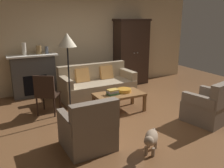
# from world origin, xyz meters

# --- Properties ---
(ground_plane) EXTENTS (9.60, 9.60, 0.00)m
(ground_plane) POSITION_xyz_m (0.00, 0.00, 0.00)
(ground_plane) COLOR brown
(back_wall) EXTENTS (7.20, 0.10, 2.80)m
(back_wall) POSITION_xyz_m (0.00, 2.55, 1.40)
(back_wall) COLOR beige
(back_wall) RESTS_ON ground
(fireplace) EXTENTS (1.26, 0.48, 1.12)m
(fireplace) POSITION_xyz_m (-1.55, 2.30, 0.57)
(fireplace) COLOR #4C4947
(fireplace) RESTS_ON ground
(armoire) EXTENTS (1.06, 0.57, 2.00)m
(armoire) POSITION_xyz_m (1.40, 2.22, 1.00)
(armoire) COLOR black
(armoire) RESTS_ON ground
(couch) EXTENTS (1.95, 0.92, 0.86)m
(couch) POSITION_xyz_m (-0.11, 1.43, 0.32)
(couch) COLOR tan
(couch) RESTS_ON ground
(coffee_table) EXTENTS (1.10, 0.60, 0.42)m
(coffee_table) POSITION_xyz_m (-0.05, 0.31, 0.37)
(coffee_table) COLOR olive
(coffee_table) RESTS_ON ground
(fruit_bowl) EXTENTS (0.32, 0.32, 0.08)m
(fruit_bowl) POSITION_xyz_m (0.10, 0.36, 0.46)
(fruit_bowl) COLOR orange
(fruit_bowl) RESTS_ON coffee_table
(book_stack) EXTENTS (0.27, 0.19, 0.12)m
(book_stack) POSITION_xyz_m (-0.21, 0.31, 0.48)
(book_stack) COLOR #427A4C
(book_stack) RESTS_ON coffee_table
(mantel_vase_cream) EXTENTS (0.10, 0.10, 0.31)m
(mantel_vase_cream) POSITION_xyz_m (-1.73, 2.28, 1.28)
(mantel_vase_cream) COLOR beige
(mantel_vase_cream) RESTS_ON fireplace
(mantel_vase_bronze) EXTENTS (0.14, 0.14, 0.22)m
(mantel_vase_bronze) POSITION_xyz_m (-1.37, 2.28, 1.23)
(mantel_vase_bronze) COLOR olive
(mantel_vase_bronze) RESTS_ON fireplace
(mantel_vase_slate) EXTENTS (0.09, 0.09, 0.19)m
(mantel_vase_slate) POSITION_xyz_m (-1.17, 2.28, 1.21)
(mantel_vase_slate) COLOR #565B66
(mantel_vase_slate) RESTS_ON fireplace
(armchair_near_left) EXTENTS (0.81, 0.80, 0.88)m
(armchair_near_left) POSITION_xyz_m (-1.25, -0.86, 0.32)
(armchair_near_left) COLOR #756656
(armchair_near_left) RESTS_ON ground
(armchair_near_right) EXTENTS (0.92, 0.92, 0.88)m
(armchair_near_right) POSITION_xyz_m (1.30, -1.00, 0.32)
(armchair_near_right) COLOR #756656
(armchair_near_right) RESTS_ON ground
(side_chair_wooden) EXTENTS (0.61, 0.61, 0.90)m
(side_chair_wooden) POSITION_xyz_m (-1.53, 0.85, 0.51)
(side_chair_wooden) COLOR black
(side_chair_wooden) RESTS_ON ground
(floor_lamp) EXTENTS (0.36, 0.36, 1.77)m
(floor_lamp) POSITION_xyz_m (-1.16, 0.39, 1.54)
(floor_lamp) COLOR black
(floor_lamp) RESTS_ON ground
(dog) EXTENTS (0.46, 0.46, 0.39)m
(dog) POSITION_xyz_m (-0.43, -1.43, 0.25)
(dog) COLOR gray
(dog) RESTS_ON ground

